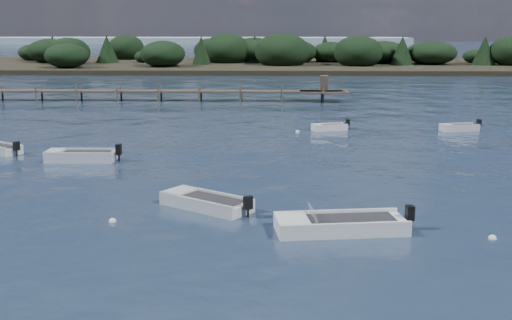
{
  "coord_description": "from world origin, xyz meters",
  "views": [
    {
      "loc": [
        -1.34,
        -18.91,
        8.09
      ],
      "look_at": [
        -2.19,
        14.0,
        1.0
      ],
      "focal_mm": 45.0,
      "sensor_mm": 36.0,
      "label": 1
    }
  ],
  "objects_px": {
    "dinghy_mid_grey": "(206,204)",
    "tender_far_white": "(329,128)",
    "tender_far_grey_b": "(459,129)",
    "dinghy_extra_a": "(81,158)",
    "jetty": "(79,91)",
    "dinghy_mid_white_a": "(340,227)"
  },
  "relations": [
    {
      "from": "dinghy_mid_grey",
      "to": "tender_far_white",
      "type": "bearing_deg",
      "value": 70.97
    },
    {
      "from": "tender_far_grey_b",
      "to": "dinghy_extra_a",
      "type": "bearing_deg",
      "value": -155.77
    },
    {
      "from": "dinghy_mid_grey",
      "to": "jetty",
      "type": "height_order",
      "value": "jetty"
    },
    {
      "from": "dinghy_extra_a",
      "to": "jetty",
      "type": "height_order",
      "value": "jetty"
    },
    {
      "from": "tender_far_white",
      "to": "dinghy_mid_white_a",
      "type": "relative_size",
      "value": 0.53
    },
    {
      "from": "jetty",
      "to": "dinghy_mid_white_a",
      "type": "bearing_deg",
      "value": -61.57
    },
    {
      "from": "dinghy_mid_grey",
      "to": "dinghy_extra_a",
      "type": "bearing_deg",
      "value": 131.24
    },
    {
      "from": "dinghy_mid_grey",
      "to": "dinghy_mid_white_a",
      "type": "bearing_deg",
      "value": -29.04
    },
    {
      "from": "dinghy_mid_white_a",
      "to": "dinghy_extra_a",
      "type": "relative_size",
      "value": 1.26
    },
    {
      "from": "dinghy_mid_white_a",
      "to": "tender_far_white",
      "type": "bearing_deg",
      "value": 86.08
    },
    {
      "from": "tender_far_white",
      "to": "dinghy_mid_white_a",
      "type": "bearing_deg",
      "value": -93.92
    },
    {
      "from": "dinghy_mid_white_a",
      "to": "dinghy_extra_a",
      "type": "distance_m",
      "value": 18.99
    },
    {
      "from": "dinghy_mid_white_a",
      "to": "tender_far_grey_b",
      "type": "distance_m",
      "value": 26.86
    },
    {
      "from": "tender_far_white",
      "to": "tender_far_grey_b",
      "type": "distance_m",
      "value": 9.86
    },
    {
      "from": "dinghy_mid_white_a",
      "to": "jetty",
      "type": "bearing_deg",
      "value": 118.43
    },
    {
      "from": "dinghy_mid_white_a",
      "to": "jetty",
      "type": "height_order",
      "value": "jetty"
    },
    {
      "from": "dinghy_extra_a",
      "to": "jetty",
      "type": "xyz_separation_m",
      "value": [
        -9.03,
        29.91,
        0.8
      ]
    },
    {
      "from": "tender_far_white",
      "to": "tender_far_grey_b",
      "type": "height_order",
      "value": "tender_far_grey_b"
    },
    {
      "from": "dinghy_extra_a",
      "to": "tender_far_grey_b",
      "type": "bearing_deg",
      "value": 24.23
    },
    {
      "from": "dinghy_mid_grey",
      "to": "dinghy_mid_white_a",
      "type": "relative_size",
      "value": 0.78
    },
    {
      "from": "dinghy_mid_white_a",
      "to": "dinghy_extra_a",
      "type": "height_order",
      "value": "dinghy_extra_a"
    },
    {
      "from": "tender_far_white",
      "to": "tender_far_grey_b",
      "type": "relative_size",
      "value": 0.93
    }
  ]
}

